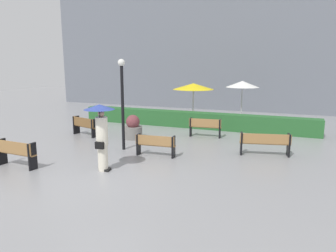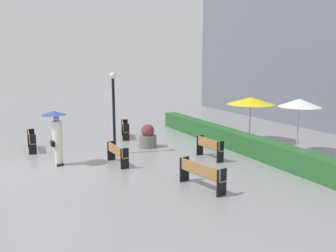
% 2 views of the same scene
% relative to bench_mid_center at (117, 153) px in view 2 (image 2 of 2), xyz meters
% --- Properties ---
extents(ground_plane, '(60.00, 60.00, 0.00)m').
position_rel_bench_mid_center_xyz_m(ground_plane, '(-0.54, -2.68, -0.48)').
color(ground_plane, gray).
extents(bench_mid_center, '(1.52, 0.44, 0.80)m').
position_rel_bench_mid_center_xyz_m(bench_mid_center, '(0.00, 0.00, 0.00)').
color(bench_mid_center, '#9E7242').
rests_on(bench_mid_center, ground).
extents(bench_far_right, '(1.87, 0.76, 0.85)m').
position_rel_bench_mid_center_xyz_m(bench_far_right, '(3.77, 1.61, 0.03)').
color(bench_far_right, '#9E7242').
rests_on(bench_far_right, ground).
extents(bench_back_row, '(1.52, 0.46, 0.88)m').
position_rel_bench_mid_center_xyz_m(bench_back_row, '(0.89, 3.75, 0.05)').
color(bench_back_row, '#9E7242').
rests_on(bench_back_row, ground).
extents(bench_near_left, '(1.54, 0.39, 0.90)m').
position_rel_bench_mid_center_xyz_m(bench_near_left, '(-3.79, -2.88, 0.06)').
color(bench_near_left, '#9E7242').
rests_on(bench_near_left, ground).
extents(bench_far_left, '(1.53, 0.74, 0.89)m').
position_rel_bench_mid_center_xyz_m(bench_far_left, '(-4.54, 1.88, 0.04)').
color(bench_far_left, brown).
rests_on(bench_far_left, ground).
extents(pedestrian_with_umbrella, '(0.95, 0.95, 2.17)m').
position_rel_bench_mid_center_xyz_m(pedestrian_with_umbrella, '(-0.91, -2.14, 0.91)').
color(pedestrian_with_umbrella, silver).
rests_on(pedestrian_with_umbrella, ground).
extents(planter_pot, '(0.84, 0.84, 1.11)m').
position_rel_bench_mid_center_xyz_m(planter_pot, '(-2.11, 2.21, 0.00)').
color(planter_pot, slate).
rests_on(planter_pot, ground).
extents(lamp_post, '(0.28, 0.28, 3.58)m').
position_rel_bench_mid_center_xyz_m(lamp_post, '(-1.58, 0.41, 1.75)').
color(lamp_post, black).
rests_on(lamp_post, ground).
extents(patio_umbrella_yellow, '(2.35, 2.35, 2.29)m').
position_rel_bench_mid_center_xyz_m(patio_umbrella_yellow, '(-0.78, 7.20, 1.64)').
color(patio_umbrella_yellow, silver).
rests_on(patio_umbrella_yellow, ground).
extents(patio_umbrella_white, '(1.82, 1.82, 2.46)m').
position_rel_bench_mid_center_xyz_m(patio_umbrella_white, '(1.94, 7.63, 1.80)').
color(patio_umbrella_white, silver).
rests_on(patio_umbrella_white, ground).
extents(hedge_strip, '(12.89, 0.70, 0.84)m').
position_rel_bench_mid_center_xyz_m(hedge_strip, '(-0.38, 5.72, -0.06)').
color(hedge_strip, '#28602D').
rests_on(hedge_strip, ground).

